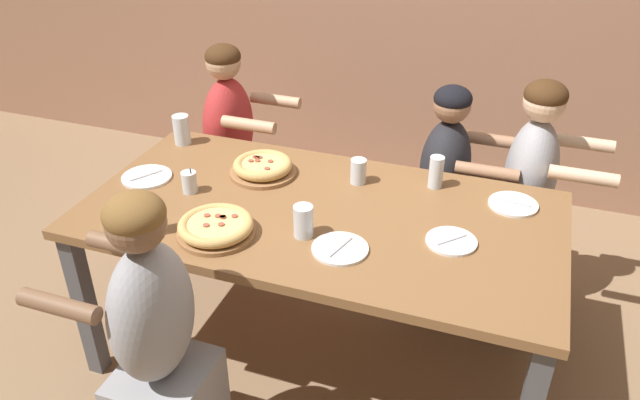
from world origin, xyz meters
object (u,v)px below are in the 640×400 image
Objects in this scene: pizza_board_second at (216,227)px; empty_plate_b at (451,241)px; empty_plate_c at (340,249)px; diner_far_midright at (442,200)px; pizza_board_main at (263,167)px; empty_plate_a at (146,177)px; drinking_glass_a at (150,218)px; diner_far_left at (232,158)px; empty_plate_d at (513,204)px; cocktail_glass_blue at (189,183)px; drinking_glass_e at (182,132)px; drinking_glass_b at (436,174)px; drinking_glass_c at (303,223)px; drinking_glass_d at (358,173)px; diner_near_midleft at (158,353)px; diner_far_right at (525,207)px.

pizza_board_second reaches higher than empty_plate_b.
diner_far_midright reaches higher than empty_plate_c.
pizza_board_second is 0.27× the size of diner_far_midright.
pizza_board_main reaches higher than empty_plate_a.
drinking_glass_a reaches higher than empty_plate_b.
drinking_glass_a is 1.14m from diner_far_left.
cocktail_glass_blue reaches higher than empty_plate_d.
diner_far_left is (0.04, 0.72, -0.24)m from empty_plate_a.
empty_plate_b is at bearing -16.75° from drinking_glass_e.
empty_plate_c is 0.63m from drinking_glass_b.
empty_plate_b is 1.50× the size of drinking_glass_c.
drinking_glass_c is at bearing -99.88° from drinking_glass_d.
cocktail_glass_blue is 0.10× the size of diner_far_left.
diner_far_left is at bearing 101.46° from drinking_glass_a.
pizza_board_second is at bearing 24.36° from diner_far_left.
empty_plate_d is at bearing 11.09° from empty_plate_a.
drinking_glass_e is at bearing 163.25° from empty_plate_b.
empty_plate_c is at bearing -41.08° from pizza_board_main.
drinking_glass_a is 0.13× the size of diner_far_midright.
empty_plate_b is 1.13m from diner_near_midleft.
drinking_glass_a is at bearing -41.40° from diner_far_midright.
diner_far_right is (0.79, 0.90, -0.29)m from drinking_glass_c.
drinking_glass_b is (1.21, 0.35, 0.06)m from empty_plate_a.
diner_near_midleft is (0.50, -1.08, -0.29)m from drinking_glass_e.
drinking_glass_c is (-0.73, -0.49, 0.05)m from empty_plate_d.
diner_near_midleft is at bearing 16.68° from diner_far_left.
pizza_board_second reaches higher than empty_plate_c.
diner_far_midright is at bearing 54.04° from drinking_glass_d.
diner_far_right is at bearing 42.37° from pizza_board_second.
empty_plate_d is 1.57× the size of drinking_glass_c.
diner_far_midright reaches higher than empty_plate_b.
diner_far_left reaches higher than drinking_glass_e.
diner_far_midright is (-0.00, 0.36, -0.34)m from drinking_glass_b.
diner_far_right is at bearing 43.04° from drinking_glass_b.
empty_plate_b is 0.56m from drinking_glass_d.
cocktail_glass_blue is 0.10× the size of diner_near_midleft.
diner_near_midleft reaches higher than drinking_glass_a.
diner_far_left is at bearing 130.39° from drinking_glass_c.
drinking_glass_b is at bearing 42.00° from pizza_board_second.
diner_far_right reaches higher than empty_plate_c.
pizza_board_second is at bearing -51.33° from drinking_glass_e.
diner_near_midleft is at bearing -65.20° from drinking_glass_e.
empty_plate_b is at bearing 15.97° from drinking_glass_a.
pizza_board_main is 0.33m from cocktail_glass_blue.
empty_plate_c is (0.47, 0.06, -0.03)m from pizza_board_second.
pizza_board_main is 2.53× the size of cocktail_glass_blue.
diner_near_midleft is (-1.07, -1.01, -0.24)m from empty_plate_d.
drinking_glass_e is 0.47m from diner_far_left.
drinking_glass_c is 1.22m from diner_far_left.
drinking_glass_b is (-0.33, 0.05, 0.06)m from empty_plate_d.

